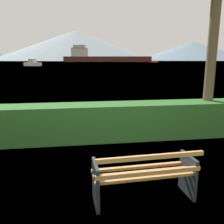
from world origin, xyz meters
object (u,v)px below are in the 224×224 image
at_px(cargo_ship_large, 101,57).
at_px(tender_far, 154,62).
at_px(fishing_boat_near, 33,64).
at_px(park_bench, 145,176).

bearing_deg(cargo_ship_large, tender_far, -53.23).
bearing_deg(fishing_boat_near, park_bench, -79.28).
height_order(park_bench, tender_far, tender_far).
bearing_deg(cargo_ship_large, park_bench, -95.71).
bearing_deg(tender_far, fishing_boat_near, -127.74).
distance_m(fishing_boat_near, tender_far, 127.83).
distance_m(park_bench, fishing_boat_near, 86.12).
height_order(park_bench, fishing_boat_near, fishing_boat_near).
xyz_separation_m(park_bench, fishing_boat_near, (-16.02, 84.62, 0.42)).
distance_m(park_bench, tender_far, 195.85).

